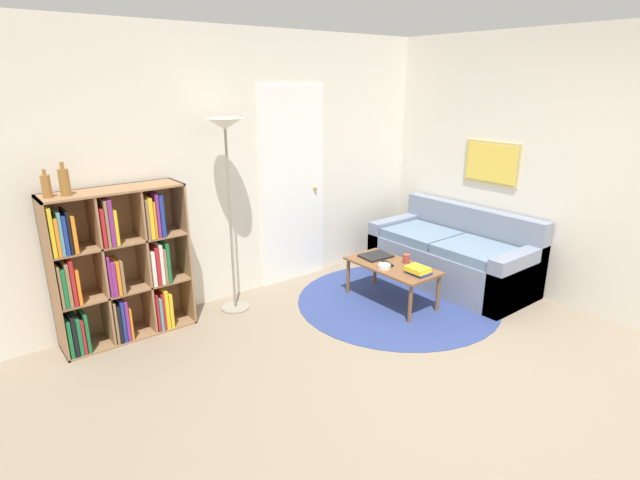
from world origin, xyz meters
The scene contains 15 objects.
ground_plane centered at (0.00, 0.00, 0.00)m, with size 14.00×14.00×0.00m, color gray.
wall_back centered at (0.02, 2.63, 1.29)m, with size 7.31×0.11×2.60m.
wall_right centered at (2.18, 1.31, 1.30)m, with size 0.08×5.61×2.60m.
rug centered at (0.92, 1.44, 0.00)m, with size 2.00×2.00×0.01m.
bookshelf centered at (-1.46, 2.42, 0.63)m, with size 1.09×0.34×1.30m.
floor_lamp centered at (-0.44, 2.31, 1.54)m, with size 0.33×0.33×1.81m.
couch centered at (1.79, 1.43, 0.28)m, with size 0.83×1.73×0.81m.
coffee_table centered at (0.86, 1.48, 0.35)m, with size 0.47×0.93×0.40m.
laptop centered at (0.90, 1.74, 0.41)m, with size 0.32×0.26×0.02m.
bowl centered at (0.73, 1.45, 0.42)m, with size 0.12×0.12×0.04m.
book_stack_on_table centered at (0.88, 1.16, 0.43)m, with size 0.18×0.21×0.07m.
cup centered at (1.01, 1.43, 0.44)m, with size 0.07×0.07×0.09m.
remote centered at (0.83, 1.51, 0.41)m, with size 0.08×0.16×0.02m.
bottle_left centered at (-1.88, 2.40, 1.39)m, with size 0.07×0.07×0.21m.
bottle_middle centered at (-1.76, 2.39, 1.40)m, with size 0.08×0.08×0.25m.
Camera 1 is at (-2.54, -1.68, 2.14)m, focal length 28.00 mm.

